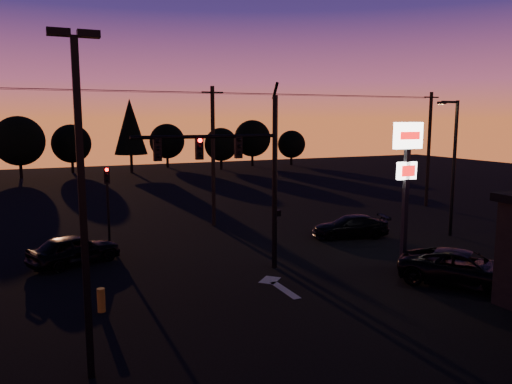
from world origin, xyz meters
TOP-DOWN VIEW (x-y plane):
  - ground at (0.00, 0.00)m, footprint 120.00×120.00m
  - lane_arrow at (0.50, 1.67)m, footprint 1.20×3.10m
  - traffic_signal_mast at (-0.10, 3.99)m, footprint 6.79×0.52m
  - secondary_signal at (-5.00, 11.49)m, footprint 0.30×0.31m
  - parking_lot_light at (-7.50, -3.00)m, footprint 1.25×0.30m
  - pylon_sign at (7.00, 1.50)m, footprint 1.50×0.28m
  - streetlight at (13.91, 5.50)m, footprint 1.55×0.35m
  - utility_pole_1 at (2.00, 14.00)m, footprint 1.40×0.26m
  - utility_pole_2 at (20.00, 14.00)m, footprint 1.40×0.26m
  - power_wires at (2.00, 14.00)m, footprint 36.00×1.22m
  - bollard at (-6.65, 1.68)m, footprint 0.29×0.29m
  - tree_2 at (-10.00, 48.00)m, footprint 5.77×5.78m
  - tree_3 at (-4.00, 52.00)m, footprint 4.95×4.95m
  - tree_4 at (3.00, 49.00)m, footprint 4.18×4.18m
  - tree_5 at (9.00, 54.00)m, footprint 4.95×4.95m
  - tree_6 at (15.00, 48.00)m, footprint 4.54×4.54m
  - tree_7 at (21.00, 51.00)m, footprint 5.36×5.36m
  - tree_8 at (27.00, 50.00)m, footprint 4.12×4.12m
  - car_left at (-7.04, 8.40)m, footprint 4.65×3.28m
  - car_right at (8.26, 7.61)m, footprint 4.81×2.98m
  - suv_parked at (7.64, -1.58)m, footprint 5.03×5.74m

SIDE VIEW (x-z plane):
  - ground at x=0.00m, z-range 0.00..0.00m
  - lane_arrow at x=0.50m, z-range 0.00..0.01m
  - bollard at x=-6.65m, z-range 0.00..0.88m
  - car_right at x=8.26m, z-range 0.00..1.30m
  - car_left at x=-7.04m, z-range 0.00..1.47m
  - suv_parked at x=7.64m, z-range 0.00..1.47m
  - secondary_signal at x=-5.00m, z-range 0.69..5.04m
  - tree_8 at x=27.00m, z-range 0.53..5.71m
  - tree_6 at x=15.00m, z-range 0.58..6.29m
  - tree_3 at x=-4.00m, z-range 0.63..6.86m
  - tree_5 at x=9.00m, z-range 0.63..6.86m
  - tree_7 at x=21.00m, z-range 0.69..7.43m
  - tree_2 at x=-10.00m, z-range 0.74..8.00m
  - streetlight at x=13.91m, z-range 0.42..8.42m
  - utility_pole_1 at x=2.00m, z-range 0.09..9.09m
  - utility_pole_2 at x=20.00m, z-range 0.09..9.09m
  - pylon_sign at x=7.00m, z-range 1.51..8.31m
  - traffic_signal_mast at x=-0.10m, z-range 0.65..9.23m
  - parking_lot_light at x=-7.50m, z-range 0.70..9.84m
  - tree_4 at x=3.00m, z-range 1.18..10.68m
  - power_wires at x=2.00m, z-range 8.53..8.60m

